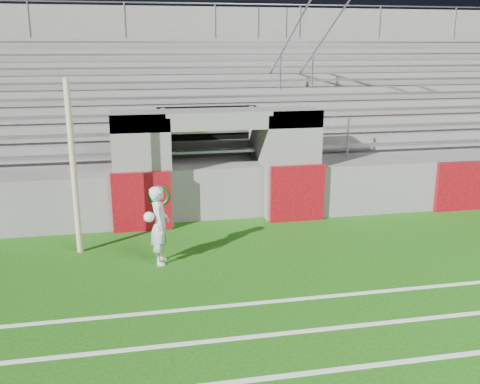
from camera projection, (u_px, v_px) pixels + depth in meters
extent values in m
plane|color=#19510D|center=(249.00, 277.00, 9.61)|extent=(90.00, 90.00, 0.00)
cylinder|color=beige|center=(73.00, 168.00, 10.35)|extent=(0.12, 0.12, 3.46)
cube|color=white|center=(298.00, 374.00, 6.77)|extent=(28.00, 0.09, 0.01)
cube|color=white|center=(278.00, 334.00, 7.72)|extent=(28.00, 0.09, 0.01)
cube|color=white|center=(262.00, 302.00, 8.66)|extent=(28.00, 0.09, 0.01)
cube|color=slate|center=(140.00, 169.00, 12.23)|extent=(1.20, 1.00, 2.60)
cube|color=slate|center=(291.00, 162.00, 12.91)|extent=(1.20, 1.00, 2.60)
cube|color=black|center=(208.00, 154.00, 14.19)|extent=(2.60, 0.20, 2.50)
cube|color=slate|center=(167.00, 164.00, 12.94)|extent=(0.10, 2.20, 2.50)
cube|color=slate|center=(259.00, 160.00, 13.37)|extent=(0.10, 2.20, 2.50)
cube|color=slate|center=(217.00, 119.00, 12.28)|extent=(4.80, 1.00, 0.40)
cube|color=slate|center=(198.00, 143.00, 16.25)|extent=(26.00, 8.00, 0.20)
cube|color=slate|center=(198.00, 163.00, 16.42)|extent=(26.00, 8.00, 1.05)
cube|color=#66080F|center=(142.00, 202.00, 11.88)|extent=(1.30, 0.15, 1.35)
cube|color=#66080F|center=(297.00, 193.00, 12.55)|extent=(1.30, 0.15, 1.35)
cube|color=#66080F|center=(476.00, 185.00, 13.45)|extent=(2.20, 0.15, 1.25)
cube|color=gray|center=(212.00, 151.00, 13.40)|extent=(23.00, 0.28, 0.06)
cube|color=slate|center=(207.00, 146.00, 14.21)|extent=(24.00, 0.75, 0.38)
cube|color=gray|center=(207.00, 131.00, 14.01)|extent=(23.00, 0.28, 0.06)
cube|color=slate|center=(203.00, 135.00, 14.87)|extent=(24.00, 0.75, 0.76)
cube|color=gray|center=(203.00, 113.00, 14.62)|extent=(23.00, 0.28, 0.06)
cube|color=slate|center=(200.00, 124.00, 15.53)|extent=(24.00, 0.75, 1.14)
cube|color=gray|center=(200.00, 97.00, 15.23)|extent=(23.00, 0.28, 0.06)
cube|color=slate|center=(197.00, 114.00, 16.19)|extent=(24.00, 0.75, 1.52)
cube|color=gray|center=(196.00, 82.00, 15.84)|extent=(23.00, 0.28, 0.06)
cube|color=slate|center=(194.00, 105.00, 16.85)|extent=(24.00, 0.75, 1.90)
cube|color=gray|center=(193.00, 68.00, 16.44)|extent=(23.00, 0.28, 0.06)
cube|color=slate|center=(191.00, 97.00, 17.51)|extent=(24.00, 0.75, 2.28)
cube|color=gray|center=(190.00, 54.00, 17.05)|extent=(23.00, 0.28, 0.06)
cube|color=slate|center=(189.00, 89.00, 18.17)|extent=(24.00, 0.75, 2.66)
cube|color=gray|center=(188.00, 42.00, 17.66)|extent=(23.00, 0.28, 0.06)
cube|color=slate|center=(186.00, 86.00, 18.79)|extent=(26.00, 0.60, 5.29)
cylinder|color=#A5A8AD|center=(311.00, 139.00, 13.54)|extent=(0.05, 0.05, 1.00)
cylinder|color=#A5A8AD|center=(280.00, 72.00, 15.97)|extent=(0.05, 0.05, 1.00)
cylinder|color=#A5A8AD|center=(258.00, 22.00, 18.41)|extent=(0.05, 0.05, 1.00)
cylinder|color=#A5A8AD|center=(281.00, 54.00, 15.84)|extent=(0.05, 6.02, 3.08)
cylinder|color=#A5A8AD|center=(348.00, 137.00, 13.73)|extent=(0.05, 0.05, 1.00)
cylinder|color=#A5A8AD|center=(312.00, 71.00, 16.16)|extent=(0.05, 0.05, 1.00)
cylinder|color=#A5A8AD|center=(286.00, 23.00, 18.59)|extent=(0.05, 0.05, 1.00)
cylinder|color=#A5A8AD|center=(313.00, 54.00, 16.03)|extent=(0.05, 6.02, 3.08)
cylinder|color=#A5A8AD|center=(29.00, 19.00, 16.98)|extent=(0.05, 0.05, 1.10)
cylinder|color=#A5A8AD|center=(125.00, 20.00, 17.54)|extent=(0.05, 0.05, 1.10)
cylinder|color=#A5A8AD|center=(215.00, 21.00, 18.11)|extent=(0.05, 0.05, 1.10)
cylinder|color=#A5A8AD|center=(300.00, 21.00, 18.67)|extent=(0.05, 0.05, 1.10)
cylinder|color=#A5A8AD|center=(380.00, 22.00, 19.24)|extent=(0.05, 0.05, 1.10)
cylinder|color=#A5A8AD|center=(455.00, 23.00, 19.80)|extent=(0.05, 0.05, 1.10)
cylinder|color=#A5A8AD|center=(185.00, 3.00, 17.78)|extent=(24.00, 0.05, 0.05)
imported|color=silver|center=(160.00, 225.00, 10.07)|extent=(0.40, 0.58, 1.51)
sphere|color=white|center=(149.00, 217.00, 9.89)|extent=(0.20, 0.20, 0.20)
torus|color=#0C3E1A|center=(159.00, 196.00, 11.92)|extent=(0.51, 0.09, 0.51)
torus|color=#0B3911|center=(159.00, 196.00, 11.87)|extent=(0.51, 0.10, 0.51)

